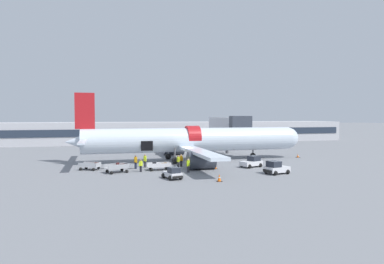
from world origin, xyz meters
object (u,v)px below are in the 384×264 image
at_px(suitcase_on_tarmac_upright, 175,170).
at_px(ground_crew_marshal, 141,165).
at_px(baggage_tug_lead, 173,174).
at_px(baggage_cart_loading, 160,166).
at_px(ground_crew_driver, 188,165).
at_px(ground_crew_loader_b, 136,162).
at_px(ground_crew_loader_a, 145,160).
at_px(baggage_tug_mid, 276,168).
at_px(baggage_cart_empty, 91,166).
at_px(airplane, 189,141).
at_px(baggage_tug_rear, 252,162).
at_px(baggage_cart_queued, 118,168).
at_px(ground_crew_helper, 178,161).
at_px(ground_crew_supervisor, 181,160).

bearing_deg(suitcase_on_tarmac_upright, ground_crew_marshal, 156.56).
xyz_separation_m(baggage_tug_lead, baggage_cart_loading, (-0.34, 6.41, -0.08)).
bearing_deg(suitcase_on_tarmac_upright, ground_crew_driver, -8.43).
height_order(baggage_tug_lead, ground_crew_loader_b, ground_crew_loader_b).
bearing_deg(ground_crew_loader_a, baggage_tug_mid, -32.55).
bearing_deg(suitcase_on_tarmac_upright, baggage_cart_empty, 153.94).
distance_m(airplane, baggage_tug_rear, 10.88).
height_order(baggage_cart_empty, ground_crew_marshal, ground_crew_marshal).
xyz_separation_m(airplane, ground_crew_marshal, (-8.43, -8.36, -2.30)).
xyz_separation_m(baggage_tug_rear, suitcase_on_tarmac_upright, (-11.05, -1.77, -0.29)).
xyz_separation_m(baggage_tug_rear, baggage_cart_loading, (-12.51, 0.66, -0.16)).
bearing_deg(baggage_tug_mid, baggage_cart_queued, 162.16).
bearing_deg(ground_crew_marshal, ground_crew_loader_a, 74.43).
bearing_deg(ground_crew_loader_a, airplane, 33.00).
bearing_deg(ground_crew_driver, ground_crew_loader_b, 142.25).
distance_m(baggage_cart_queued, ground_crew_loader_b, 3.48).
bearing_deg(ground_crew_helper, ground_crew_loader_a, 160.35).
relative_size(baggage_tug_mid, ground_crew_driver, 1.90).
xyz_separation_m(ground_crew_loader_a, ground_crew_driver, (4.59, -5.48, -0.05)).
distance_m(baggage_cart_loading, baggage_cart_empty, 8.87).
xyz_separation_m(baggage_tug_rear, ground_crew_driver, (-9.44, -2.01, 0.23)).
xyz_separation_m(ground_crew_helper, suitcase_on_tarmac_upright, (-1.26, -3.73, -0.52)).
xyz_separation_m(baggage_tug_lead, baggage_tug_mid, (12.62, -0.03, 0.11)).
distance_m(ground_crew_supervisor, suitcase_on_tarmac_upright, 5.07).
height_order(baggage_cart_loading, baggage_cart_queued, baggage_cart_queued).
bearing_deg(baggage_tug_rear, ground_crew_helper, 168.72).
height_order(airplane, baggage_tug_mid, airplane).
relative_size(airplane, baggage_cart_loading, 9.47).
bearing_deg(baggage_tug_rear, ground_crew_driver, -167.98).
distance_m(airplane, baggage_tug_mid, 15.92).
height_order(baggage_cart_empty, ground_crew_driver, ground_crew_driver).
height_order(airplane, ground_crew_driver, airplane).
bearing_deg(ground_crew_supervisor, baggage_tug_rear, -17.60).
distance_m(airplane, ground_crew_helper, 7.46).
xyz_separation_m(baggage_cart_queued, ground_crew_helper, (7.97, 1.87, 0.33)).
bearing_deg(ground_crew_loader_a, baggage_cart_empty, -177.07).
xyz_separation_m(baggage_cart_loading, suitcase_on_tarmac_upright, (1.46, -2.43, -0.12)).
xyz_separation_m(airplane, ground_crew_driver, (-2.86, -10.31, -2.24)).
relative_size(baggage_tug_mid, suitcase_on_tarmac_upright, 3.78).
bearing_deg(ground_crew_driver, suitcase_on_tarmac_upright, 171.57).
bearing_deg(baggage_tug_rear, ground_crew_supervisor, 162.40).
bearing_deg(baggage_cart_queued, suitcase_on_tarmac_upright, -15.48).
distance_m(baggage_tug_lead, suitcase_on_tarmac_upright, 4.13).
relative_size(airplane, ground_crew_supervisor, 21.59).
xyz_separation_m(airplane, baggage_tug_rear, (6.58, -8.30, -2.47)).
xyz_separation_m(baggage_cart_empty, ground_crew_loader_b, (5.66, -0.53, 0.46)).
distance_m(ground_crew_marshal, suitcase_on_tarmac_upright, 4.34).
bearing_deg(suitcase_on_tarmac_upright, airplane, 66.08).
relative_size(baggage_tug_rear, ground_crew_supervisor, 2.01).
distance_m(ground_crew_driver, ground_crew_helper, 3.98).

